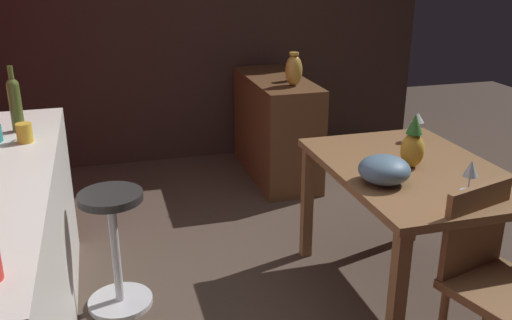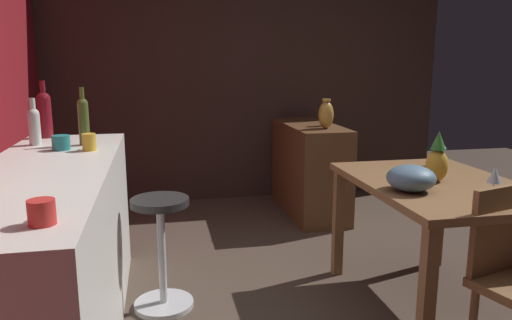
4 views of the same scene
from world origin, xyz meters
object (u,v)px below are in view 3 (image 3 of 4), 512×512
(wine_glass_left, at_px, (182,254))
(fruit_bowl, at_px, (291,268))
(dining_table, at_px, (204,293))
(vase_brass, at_px, (454,278))
(cup_slate, at_px, (339,222))
(wine_glass_right, at_px, (189,276))
(cup_mustard, at_px, (320,218))
(wine_bottle_ruby, at_px, (410,214))
(chair_near_window, at_px, (134,306))
(counter_lamp, at_px, (374,210))
(wine_bottle_olive, at_px, (307,203))
(wine_bottle_green, at_px, (234,204))
(bar_stool, at_px, (317,296))
(pineapple_centerpiece, at_px, (196,265))

(wine_glass_left, distance_m, fruit_bowl, 0.80)
(dining_table, relative_size, vase_brass, 4.76)
(cup_slate, bearing_deg, wine_glass_left, -118.34)
(wine_glass_right, distance_m, cup_mustard, 1.98)
(fruit_bowl, bearing_deg, wine_bottle_ruby, 64.72)
(chair_near_window, relative_size, wine_glass_left, 5.78)
(dining_table, relative_size, counter_lamp, 6.38)
(wine_bottle_ruby, height_order, counter_lamp, wine_bottle_ruby)
(wine_glass_left, distance_m, wine_bottle_olive, 1.74)
(wine_bottle_olive, bearing_deg, wine_bottle_green, -154.70)
(wine_bottle_green, xyz_separation_m, vase_brass, (2.17, -1.51, -0.09))
(wine_glass_left, height_order, fruit_bowl, wine_glass_left)
(wine_bottle_green, height_order, cup_slate, wine_bottle_green)
(bar_stool, height_order, wine_glass_right, wine_glass_right)
(wine_bottle_olive, distance_m, cup_slate, 0.57)
(wine_bottle_olive, height_order, wine_bottle_green, wine_bottle_olive)
(bar_stool, bearing_deg, vase_brass, -44.24)
(dining_table, distance_m, pineapple_centerpiece, 0.20)
(wine_bottle_olive, bearing_deg, chair_near_window, -106.80)
(fruit_bowl, bearing_deg, chair_near_window, -160.91)
(chair_near_window, bearing_deg, pineapple_centerpiece, 4.87)
(bar_stool, xyz_separation_m, cup_slate, (0.04, 0.41, 0.58))
(dining_table, relative_size, wine_bottle_ruby, 4.02)
(cup_slate, bearing_deg, chair_near_window, -122.73)
(cup_slate, height_order, vase_brass, vase_brass)
(pineapple_centerpiece, relative_size, wine_bottle_olive, 0.74)
(counter_lamp, bearing_deg, pineapple_centerpiece, -115.31)
(wine_glass_right, relative_size, counter_lamp, 0.83)
(wine_bottle_olive, bearing_deg, vase_brass, -50.49)
(wine_glass_right, height_order, vase_brass, vase_brass)
(cup_slate, height_order, counter_lamp, counter_lamp)
(bar_stool, relative_size, wine_glass_right, 3.95)
(wine_glass_left, height_order, wine_bottle_olive, wine_bottle_olive)
(wine_bottle_ruby, distance_m, vase_brass, 1.53)
(bar_stool, height_order, wine_bottle_ruby, wine_bottle_ruby)
(wine_bottle_green, bearing_deg, fruit_bowl, -47.02)
(bar_stool, relative_size, fruit_bowl, 2.61)
(bar_stool, relative_size, vase_brass, 2.44)
(dining_table, relative_size, wine_bottle_green, 3.99)
(wine_bottle_green, height_order, counter_lamp, wine_bottle_green)
(wine_bottle_olive, xyz_separation_m, cup_mustard, (0.22, -0.22, -0.11))
(wine_bottle_olive, height_order, wine_bottle_ruby, wine_bottle_olive)
(pineapple_centerpiece, bearing_deg, cup_slate, 72.19)
(wine_glass_left, height_order, wine_glass_right, wine_glass_right)
(chair_near_window, bearing_deg, fruit_bowl, 19.09)
(cup_mustard, bearing_deg, counter_lamp, -2.15)
(bar_stool, distance_m, wine_bottle_ruby, 1.03)
(fruit_bowl, bearing_deg, pineapple_centerpiece, -149.12)
(wine_bottle_ruby, bearing_deg, wine_bottle_olive, 160.91)
(chair_near_window, relative_size, cup_slate, 8.01)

